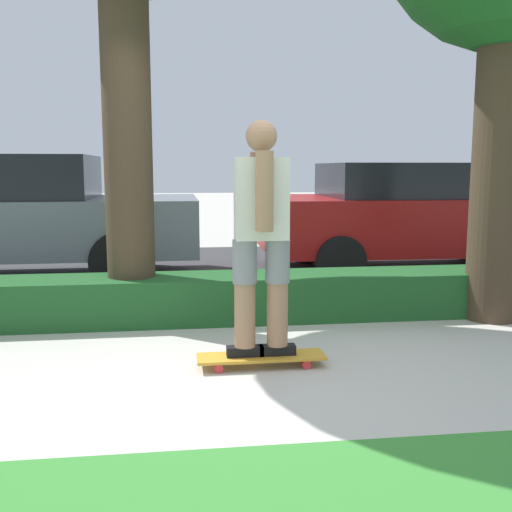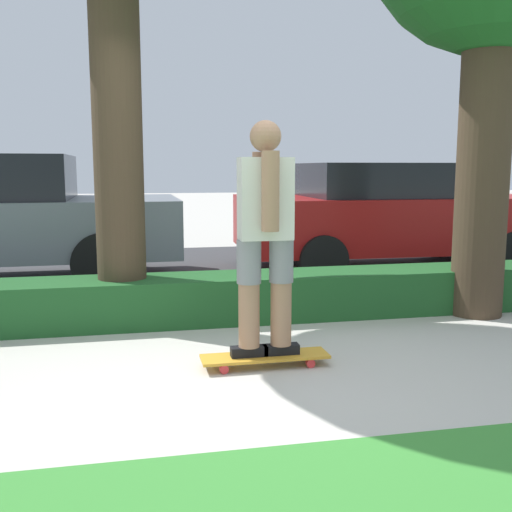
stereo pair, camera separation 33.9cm
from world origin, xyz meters
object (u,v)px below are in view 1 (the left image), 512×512
at_px(parked_car_front, 3,215).
at_px(parked_car_middle, 411,215).
at_px(skater_person, 261,233).
at_px(skateboard, 261,357).

bearing_deg(parked_car_front, parked_car_middle, -0.01).
relative_size(skater_person, parked_car_front, 0.35).
relative_size(parked_car_front, parked_car_middle, 1.14).
bearing_deg(skateboard, parked_car_middle, 55.21).
bearing_deg(skateboard, parked_car_front, 126.34).
distance_m(skateboard, parked_car_middle, 4.59).
bearing_deg(skateboard, skater_person, 75.96).
height_order(skateboard, parked_car_front, parked_car_front).
bearing_deg(parked_car_middle, skater_person, -123.50).
xyz_separation_m(skater_person, parked_car_middle, (2.59, 3.73, -0.19)).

